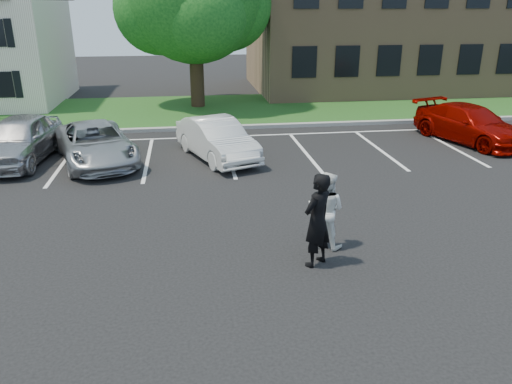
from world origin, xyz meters
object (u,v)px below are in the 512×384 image
car_silver_west (19,139)px  car_red_compact (470,124)px  man_white_shirt (326,210)px  car_silver_minivan (96,144)px  man_black_suit (317,220)px  office_building (431,19)px  car_white_sedan (217,139)px

car_silver_west → car_red_compact: size_ratio=0.96×
man_white_shirt → car_silver_minivan: bearing=-13.6°
man_black_suit → man_white_shirt: 0.91m
office_building → man_black_suit: size_ratio=11.31×
car_silver_west → car_silver_minivan: 2.60m
car_silver_minivan → man_white_shirt: bearing=-68.0°
man_black_suit → car_white_sedan: size_ratio=0.47×
car_silver_west → car_white_sedan: 6.62m
office_building → car_silver_west: 25.32m
car_white_sedan → car_red_compact: (9.84, 0.87, 0.01)m
office_building → car_silver_minivan: 23.53m
car_white_sedan → car_silver_west: bearing=154.9°
man_white_shirt → car_silver_west: size_ratio=0.37×
man_black_suit → car_silver_west: bearing=-83.7°
car_silver_west → office_building: bearing=38.4°
car_silver_minivan → car_red_compact: car_red_compact is taller
office_building → man_black_suit: 25.77m
man_black_suit → car_white_sedan: (-1.50, 7.80, -0.30)m
office_building → car_silver_west: office_building is taller
car_white_sedan → car_silver_minivan: bearing=158.3°
man_black_suit → car_white_sedan: man_black_suit is taller
man_black_suit → car_silver_minivan: 9.65m
car_silver_west → man_black_suit: bearing=-40.6°
office_building → car_silver_minivan: office_building is taller
car_red_compact → car_silver_minivan: bearing=165.4°
office_building → man_black_suit: bearing=-120.3°
man_white_shirt → car_silver_west: man_white_shirt is taller
car_silver_west → car_white_sedan: size_ratio=1.10×
man_white_shirt → car_white_sedan: man_white_shirt is taller
man_black_suit → man_white_shirt: man_black_suit is taller
man_black_suit → car_silver_minivan: man_black_suit is taller
office_building → car_white_sedan: size_ratio=5.34×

